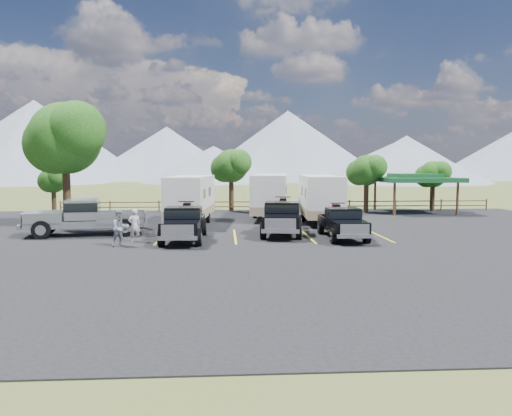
{
  "coord_description": "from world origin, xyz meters",
  "views": [
    {
      "loc": [
        -2.52,
        -23.07,
        3.97
      ],
      "look_at": [
        -0.84,
        4.02,
        1.6
      ],
      "focal_mm": 35.0,
      "sensor_mm": 36.0,
      "label": 1
    }
  ],
  "objects": [
    {
      "name": "tree_big_nw",
      "position": [
        -12.55,
        9.03,
        5.6
      ],
      "size": [
        5.54,
        5.18,
        7.84
      ],
      "color": "#302112",
      "rests_on": "ground"
    },
    {
      "name": "pavilion",
      "position": [
        13.0,
        17.0,
        2.79
      ],
      "size": [
        6.2,
        6.2,
        3.22
      ],
      "color": "brown",
      "rests_on": "ground"
    },
    {
      "name": "rig_left",
      "position": [
        -4.67,
        2.91,
        0.98
      ],
      "size": [
        2.18,
        5.9,
        1.96
      ],
      "rotation": [
        0.0,
        0.0,
        -0.02
      ],
      "color": "black",
      "rests_on": "asphalt_lot"
    },
    {
      "name": "rail_fence",
      "position": [
        2.0,
        18.5,
        0.61
      ],
      "size": [
        36.12,
        0.12,
        1.0
      ],
      "color": "brown",
      "rests_on": "ground"
    },
    {
      "name": "ground",
      "position": [
        0.0,
        0.0,
        0.0
      ],
      "size": [
        320.0,
        320.0,
        0.0
      ],
      "primitive_type": "plane",
      "color": "#535D27",
      "rests_on": "ground"
    },
    {
      "name": "trailer_left",
      "position": [
        -4.82,
        10.25,
        1.7
      ],
      "size": [
        3.04,
        9.15,
        3.16
      ],
      "rotation": [
        0.0,
        0.0,
        -0.09
      ],
      "color": "white",
      "rests_on": "asphalt_lot"
    },
    {
      "name": "tree_north",
      "position": [
        -2.03,
        19.02,
        3.83
      ],
      "size": [
        3.46,
        3.24,
        5.25
      ],
      "color": "#302112",
      "rests_on": "ground"
    },
    {
      "name": "tree_ne_a",
      "position": [
        8.97,
        17.01,
        3.48
      ],
      "size": [
        3.11,
        2.92,
        4.76
      ],
      "color": "#302112",
      "rests_on": "ground"
    },
    {
      "name": "person_b",
      "position": [
        -7.57,
        1.05,
        0.93
      ],
      "size": [
        1.09,
        1.03,
        1.77
      ],
      "primitive_type": "imported",
      "rotation": [
        0.0,
        0.0,
        0.57
      ],
      "color": "gray",
      "rests_on": "asphalt_lot"
    },
    {
      "name": "rig_right",
      "position": [
        3.7,
        3.05,
        0.92
      ],
      "size": [
        1.96,
        5.47,
        1.82
      ],
      "rotation": [
        0.0,
        0.0,
        -0.01
      ],
      "color": "black",
      "rests_on": "asphalt_lot"
    },
    {
      "name": "trailer_center",
      "position": [
        0.72,
        12.96,
        1.72
      ],
      "size": [
        3.35,
        9.28,
        3.21
      ],
      "rotation": [
        0.0,
        0.0,
        -0.13
      ],
      "color": "white",
      "rests_on": "asphalt_lot"
    },
    {
      "name": "trailer_right",
      "position": [
        3.9,
        10.28,
        1.7
      ],
      "size": [
        2.86,
        9.18,
        3.18
      ],
      "rotation": [
        0.0,
        0.0,
        -0.07
      ],
      "color": "white",
      "rests_on": "asphalt_lot"
    },
    {
      "name": "stall_lines",
      "position": [
        0.0,
        4.0,
        0.04
      ],
      "size": [
        12.12,
        5.5,
        0.01
      ],
      "color": "yellow",
      "rests_on": "asphalt_lot"
    },
    {
      "name": "mountain_range",
      "position": [
        -7.63,
        105.98,
        7.87
      ],
      "size": [
        209.0,
        71.0,
        20.0
      ],
      "color": "gray",
      "rests_on": "ground"
    },
    {
      "name": "rig_center",
      "position": [
        0.71,
        4.93,
        1.03
      ],
      "size": [
        2.85,
        6.35,
        2.05
      ],
      "rotation": [
        0.0,
        0.0,
        -0.15
      ],
      "color": "black",
      "rests_on": "asphalt_lot"
    },
    {
      "name": "person_a",
      "position": [
        -7.14,
        2.45,
        0.88
      ],
      "size": [
        0.72,
        0.59,
        1.68
      ],
      "primitive_type": "imported",
      "rotation": [
        0.0,
        0.0,
        3.5
      ],
      "color": "#BBBBBB",
      "rests_on": "asphalt_lot"
    },
    {
      "name": "tree_ne_b",
      "position": [
        14.98,
        18.01,
        3.13
      ],
      "size": [
        2.77,
        2.59,
        4.27
      ],
      "color": "#302112",
      "rests_on": "ground"
    },
    {
      "name": "pickup_silver",
      "position": [
        -10.26,
        5.06,
        1.08
      ],
      "size": [
        6.94,
        3.18,
        2.0
      ],
      "rotation": [
        0.0,
        0.0,
        -1.41
      ],
      "color": "gray",
      "rests_on": "asphalt_lot"
    },
    {
      "name": "asphalt_lot",
      "position": [
        0.0,
        3.0,
        0.02
      ],
      "size": [
        44.0,
        34.0,
        0.04
      ],
      "primitive_type": "cube",
      "color": "black",
      "rests_on": "ground"
    },
    {
      "name": "tree_nw_small",
      "position": [
        -16.02,
        17.01,
        2.78
      ],
      "size": [
        2.59,
        2.43,
        3.85
      ],
      "color": "#302112",
      "rests_on": "ground"
    }
  ]
}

